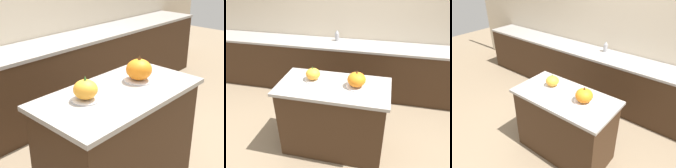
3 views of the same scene
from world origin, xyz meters
The scene contains 7 objects.
ground_plane centered at (0.00, 0.00, 0.00)m, with size 12.00×12.00×0.00m, color #847056.
wall_back centered at (0.00, 1.74, 1.25)m, with size 8.00×0.06×2.50m.
kitchen_island centered at (0.00, 0.00, 0.45)m, with size 1.25×0.65×0.90m.
back_counter centered at (0.00, 1.41, 0.45)m, with size 6.00×0.60×0.89m.
pumpkin_cake_left centered at (-0.26, 0.08, 0.96)m, with size 0.20×0.20×0.17m.
pumpkin_cake_right centered at (0.25, 0.03, 0.98)m, with size 0.23×0.23×0.20m.
bottle_tall centered at (-0.32, 1.53, 0.98)m, with size 0.07×0.07×0.19m.
Camera 2 is at (0.52, -2.02, 2.10)m, focal length 35.00 mm.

